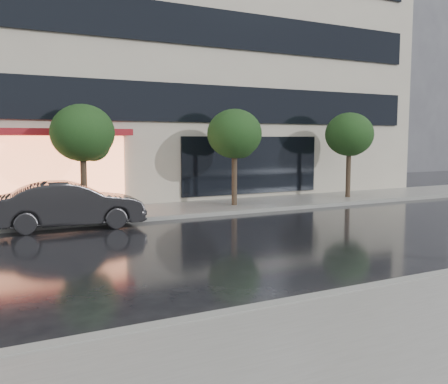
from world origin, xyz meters
TOP-DOWN VIEW (x-y plane):
  - ground at (0.00, 0.00)m, footprint 120.00×120.00m
  - sidewalk_far at (0.00, 10.25)m, footprint 60.00×3.50m
  - curb_near at (0.00, -1.00)m, footprint 60.00×0.25m
  - curb_far at (0.00, 8.50)m, footprint 60.00×0.25m
  - office_building at (-0.00, 17.97)m, footprint 30.00×12.76m
  - bg_building_right at (26.00, 28.00)m, footprint 12.00×12.00m
  - tree_mid_west at (-2.94, 10.03)m, footprint 2.20×2.20m
  - tree_mid_east at (3.06, 10.03)m, footprint 2.20×2.20m
  - tree_far_east at (9.06, 10.03)m, footprint 2.20×2.20m
  - parked_car at (-3.78, 8.30)m, footprint 4.59×1.95m

SIDE VIEW (x-z plane):
  - ground at x=0.00m, z-range 0.00..0.00m
  - sidewalk_far at x=0.00m, z-range 0.00..0.12m
  - curb_near at x=0.00m, z-range 0.00..0.14m
  - curb_far at x=0.00m, z-range 0.00..0.14m
  - parked_car at x=-3.78m, z-range 0.00..1.47m
  - tree_mid_west at x=-2.94m, z-range 0.93..4.92m
  - tree_mid_east at x=3.06m, z-range 0.93..4.92m
  - tree_far_east at x=9.06m, z-range 0.93..4.92m
  - bg_building_right at x=26.00m, z-range 0.00..16.00m
  - office_building at x=0.00m, z-range 0.00..18.00m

